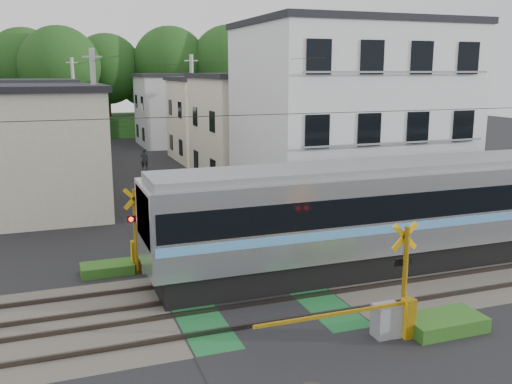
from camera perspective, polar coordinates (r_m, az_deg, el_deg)
name	(u,v)px	position (r m, az deg, el deg)	size (l,w,h in m)	color
ground	(252,299)	(18.01, -0.36, -10.67)	(120.00, 120.00, 0.00)	black
track_bed	(252,298)	(18.00, -0.36, -10.56)	(120.00, 120.00, 0.14)	#47423A
crossing_signal_near	(391,312)	(15.80, 13.33, -11.58)	(4.74, 0.65, 3.09)	#F2AE0C
crossing_signal_far	(148,252)	(20.51, -10.72, -5.90)	(4.74, 0.65, 3.09)	#F2AE0C
apartment_block	(349,118)	(28.91, 9.27, 7.33)	(10.20, 8.36, 9.30)	white
houses_row	(134,123)	(42.14, -12.08, 6.73)	(22.07, 31.35, 6.80)	beige
tree_hill	(104,80)	(64.74, -14.94, 10.81)	(40.00, 13.70, 11.91)	#1D4316
catenary	(421,171)	(19.77, 16.20, 2.07)	(60.00, 5.04, 7.00)	#2D2D33
utility_poles	(120,115)	(39.03, -13.43, 7.50)	(7.90, 42.00, 8.00)	#A5A5A0
pedestrian	(144,159)	(41.38, -11.10, 3.24)	(0.57, 0.37, 1.56)	#272C31
weed_patches	(305,287)	(18.49, 4.94, -9.49)	(10.25, 8.80, 0.40)	#2D5E1E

